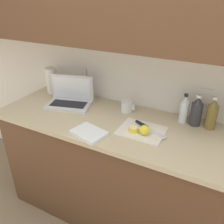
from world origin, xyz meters
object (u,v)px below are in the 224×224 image
knife (145,126)px  paper_towel_roll (52,80)px  cutting_board (142,131)px  bottle_oil_tall (196,111)px  laptop (70,98)px  lemon_whole_beside (145,130)px  bottle_water_clear (184,109)px  bottle_green_soda (212,114)px  lemon_half_cut (134,129)px  measuring_cup (127,106)px

knife → paper_towel_roll: size_ratio=1.10×
cutting_board → bottle_oil_tall: 0.41m
laptop → lemon_whole_beside: (0.71, -0.16, -0.01)m
bottle_oil_tall → laptop: bearing=-172.2°
bottle_oil_tall → bottle_water_clear: size_ratio=1.04×
bottle_green_soda → cutting_board: bearing=-146.9°
lemon_whole_beside → bottle_oil_tall: (0.26, 0.30, 0.06)m
lemon_half_cut → bottle_green_soda: size_ratio=0.28×
bottle_oil_tall → measuring_cup: size_ratio=2.06×
lemon_half_cut → bottle_green_soda: (0.44, 0.30, 0.08)m
bottle_green_soda → bottle_oil_tall: bottle_green_soda is taller
laptop → bottle_green_soda: size_ratio=1.72×
knife → lemon_whole_beside: 0.09m
bottle_water_clear → paper_towel_roll: (-1.19, 0.00, 0.02)m
bottle_oil_tall → bottle_water_clear: (-0.08, 0.00, -0.00)m
measuring_cup → bottle_oil_tall: bearing=3.9°
laptop → knife: 0.69m
cutting_board → measuring_cup: size_ratio=2.78×
cutting_board → paper_towel_roll: 1.02m
lemon_whole_beside → measuring_cup: (-0.25, 0.26, 0.00)m
measuring_cup → paper_towel_roll: size_ratio=0.48×
lemon_whole_beside → laptop: bearing=167.0°
laptop → bottle_oil_tall: (0.98, 0.13, 0.05)m
paper_towel_roll → laptop: bearing=-24.6°
lemon_half_cut → paper_towel_roll: (-0.93, 0.30, 0.09)m
bottle_water_clear → laptop: bearing=-171.5°
paper_towel_roll → bottle_water_clear: bearing=-0.1°
lemon_half_cut → lemon_whole_beside: (0.08, -0.00, 0.02)m
laptop → measuring_cup: size_ratio=3.66×
laptop → paper_towel_roll: size_ratio=1.74×
cutting_board → lemon_whole_beside: size_ratio=4.58×
lemon_whole_beside → measuring_cup: bearing=133.0°
laptop → knife: laptop is taller
lemon_whole_beside → bottle_green_soda: bearing=39.4°
cutting_board → paper_towel_roll: (-0.98, 0.26, 0.11)m
bottle_water_clear → measuring_cup: bottle_water_clear is taller
lemon_whole_beside → knife: bearing=106.9°
measuring_cup → paper_towel_roll: 0.77m
laptop → measuring_cup: 0.48m
paper_towel_roll → knife: bearing=-12.3°
cutting_board → bottle_water_clear: 0.35m
knife → measuring_cup: size_ratio=2.31×
lemon_whole_beside → bottle_water_clear: bottle_water_clear is taller
measuring_cup → bottle_green_soda: bearing=3.3°
bottle_oil_tall → bottle_green_soda: bearing=0.0°
lemon_half_cut → paper_towel_roll: paper_towel_roll is taller
laptop → bottle_green_soda: 1.09m
knife → bottle_oil_tall: bearing=59.4°
bottle_water_clear → cutting_board: bearing=-129.5°
bottle_green_soda → paper_towel_roll: 1.38m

